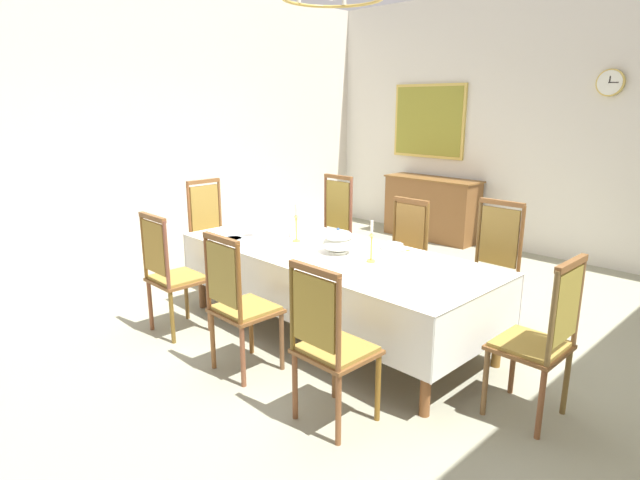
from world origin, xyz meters
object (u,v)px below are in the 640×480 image
chair_north_a (330,230)px  framed_painting (429,121)px  dining_table (331,259)px  bowl_near_right (392,246)px  chair_head_east (541,337)px  spoon_primary (228,238)px  chair_south_b (239,302)px  candlestick_west (296,227)px  sideboard (431,208)px  chair_south_a (170,272)px  chair_south_c (330,342)px  mounted_clock (610,83)px  chair_north_c (490,269)px  candlestick_east (371,246)px  spoon_secondary (406,250)px  bowl_near_left (233,240)px  soup_tureen (338,241)px  chair_head_west (212,233)px  chair_north_b (402,251)px

chair_north_a → framed_painting: bearing=-76.7°
dining_table → bowl_near_right: size_ratio=14.86×
chair_head_east → spoon_primary: (-2.77, -0.39, 0.19)m
chair_south_b → chair_head_east: chair_head_east is taller
candlestick_west → sideboard: bearing=104.4°
chair_south_a → spoon_primary: chair_south_a is taller
chair_south_b → chair_south_c: 0.93m
chair_south_a → mounted_clock: (1.80, 4.69, 1.63)m
chair_north_c → candlestick_east: 1.14m
chair_south_c → bowl_near_right: bearing=114.2°
chair_south_b → candlestick_east: 1.11m
spoon_secondary → mounted_clock: bearing=96.1°
framed_painting → bowl_near_left: bearing=-79.1°
candlestick_east → soup_tureen: bearing=180.0°
soup_tureen → bowl_near_right: bearing=61.3°
dining_table → candlestick_east: (0.44, -0.00, 0.20)m
candlestick_east → mounted_clock: size_ratio=1.09×
chair_south_c → soup_tureen: chair_south_c is taller
chair_north_c → chair_north_a: bearing=-0.1°
sideboard → framed_painting: 1.31m
chair_head_west → chair_north_c: bearing=109.5°
bowl_near_left → sideboard: sideboard is taller
chair_south_a → bowl_near_right: 1.92m
spoon_primary → framed_painting: size_ratio=0.15×
mounted_clock → chair_north_c: bearing=-87.6°
chair_north_a → spoon_primary: chair_north_a is taller
chair_south_b → candlestick_east: size_ratio=3.21×
chair_south_b → candlestick_west: (-0.45, 0.98, 0.33)m
chair_south_c → candlestick_west: bearing=144.8°
chair_head_east → soup_tureen: size_ratio=4.04×
bowl_near_left → spoon_primary: (-0.12, 0.03, -0.02)m
chair_south_a → spoon_primary: size_ratio=6.04×
chair_north_b → spoon_primary: size_ratio=5.97×
candlestick_west → soup_tureen: bearing=-0.0°
chair_head_west → spoon_primary: size_ratio=6.52×
chair_north_a → candlestick_east: size_ratio=3.58×
chair_north_a → bowl_near_right: bearing=156.7°
chair_south_b → spoon_primary: size_ratio=6.04×
chair_south_b → chair_head_west: chair_head_west is taller
soup_tureen → bowl_near_left: 1.00m
chair_south_b → mounted_clock: mounted_clock is taller
chair_south_b → chair_north_c: (0.93, 1.96, 0.03)m
spoon_secondary → chair_south_c: bearing=-57.9°
chair_north_c → bowl_near_right: bearing=41.2°
candlestick_west → spoon_secondary: candlestick_west is taller
bowl_near_left → framed_painting: (-0.80, 4.14, 0.93)m
framed_painting → chair_head_east: bearing=-47.3°
chair_head_west → candlestick_east: (2.26, -0.00, 0.29)m
spoon_secondary → sideboard: 3.51m
chair_north_a → candlestick_east: bearing=145.2°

